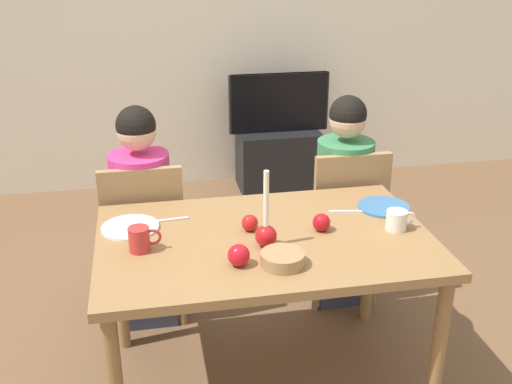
% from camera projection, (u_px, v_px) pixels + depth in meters
% --- Properties ---
extents(ground_plane, '(7.68, 7.68, 0.00)m').
position_uv_depth(ground_plane, '(264.00, 379.00, 2.86)').
color(ground_plane, brown).
extents(back_wall, '(6.40, 0.10, 2.60)m').
position_uv_depth(back_wall, '(197.00, 22.00, 4.71)').
color(back_wall, beige).
rests_on(back_wall, ground).
extents(dining_table, '(1.40, 0.90, 0.75)m').
position_uv_depth(dining_table, '(265.00, 254.00, 2.61)').
color(dining_table, olive).
rests_on(dining_table, ground).
extents(chair_left, '(0.40, 0.40, 0.90)m').
position_uv_depth(chair_left, '(144.00, 233.00, 3.13)').
color(chair_left, '#99754C').
rests_on(chair_left, ground).
extents(chair_right, '(0.40, 0.40, 0.90)m').
position_uv_depth(chair_right, '(344.00, 217.00, 3.31)').
color(chair_right, '#99754C').
rests_on(chair_right, ground).
extents(person_left_child, '(0.30, 0.30, 1.17)m').
position_uv_depth(person_left_child, '(143.00, 220.00, 3.13)').
color(person_left_child, '#33384C').
rests_on(person_left_child, ground).
extents(person_right_child, '(0.30, 0.30, 1.17)m').
position_uv_depth(person_right_child, '(343.00, 204.00, 3.32)').
color(person_right_child, '#33384C').
rests_on(person_right_child, ground).
extents(tv_stand, '(0.64, 0.40, 0.48)m').
position_uv_depth(tv_stand, '(278.00, 159.00, 4.95)').
color(tv_stand, black).
rests_on(tv_stand, ground).
extents(tv, '(0.79, 0.05, 0.46)m').
position_uv_depth(tv, '(279.00, 103.00, 4.77)').
color(tv, black).
rests_on(tv, tv_stand).
extents(candle_centerpiece, '(0.09, 0.09, 0.33)m').
position_uv_depth(candle_centerpiece, '(266.00, 231.00, 2.47)').
color(candle_centerpiece, red).
rests_on(candle_centerpiece, dining_table).
extents(plate_left, '(0.25, 0.25, 0.01)m').
position_uv_depth(plate_left, '(130.00, 227.00, 2.64)').
color(plate_left, silver).
rests_on(plate_left, dining_table).
extents(plate_right, '(0.24, 0.24, 0.01)m').
position_uv_depth(plate_right, '(384.00, 207.00, 2.84)').
color(plate_right, teal).
rests_on(plate_right, dining_table).
extents(mug_left, '(0.13, 0.09, 0.10)m').
position_uv_depth(mug_left, '(140.00, 239.00, 2.44)').
color(mug_left, '#B72D2D').
rests_on(mug_left, dining_table).
extents(mug_right, '(0.13, 0.09, 0.09)m').
position_uv_depth(mug_right, '(397.00, 220.00, 2.62)').
color(mug_right, silver).
rests_on(mug_right, dining_table).
extents(fork_left, '(0.18, 0.03, 0.01)m').
position_uv_depth(fork_left, '(168.00, 220.00, 2.71)').
color(fork_left, silver).
rests_on(fork_left, dining_table).
extents(fork_right, '(0.18, 0.04, 0.01)m').
position_uv_depth(fork_right, '(349.00, 211.00, 2.79)').
color(fork_right, silver).
rests_on(fork_right, dining_table).
extents(bowl_walnuts, '(0.17, 0.17, 0.05)m').
position_uv_depth(bowl_walnuts, '(283.00, 259.00, 2.34)').
color(bowl_walnuts, '#99754C').
rests_on(bowl_walnuts, dining_table).
extents(apple_near_candle, '(0.07, 0.07, 0.07)m').
position_uv_depth(apple_near_candle, '(250.00, 223.00, 2.61)').
color(apple_near_candle, red).
rests_on(apple_near_candle, dining_table).
extents(apple_by_left_plate, '(0.09, 0.09, 0.09)m').
position_uv_depth(apple_by_left_plate, '(239.00, 255.00, 2.33)').
color(apple_by_left_plate, red).
rests_on(apple_by_left_plate, dining_table).
extents(apple_by_right_mug, '(0.08, 0.08, 0.08)m').
position_uv_depth(apple_by_right_mug, '(321.00, 222.00, 2.61)').
color(apple_by_right_mug, '#B10F18').
rests_on(apple_by_right_mug, dining_table).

